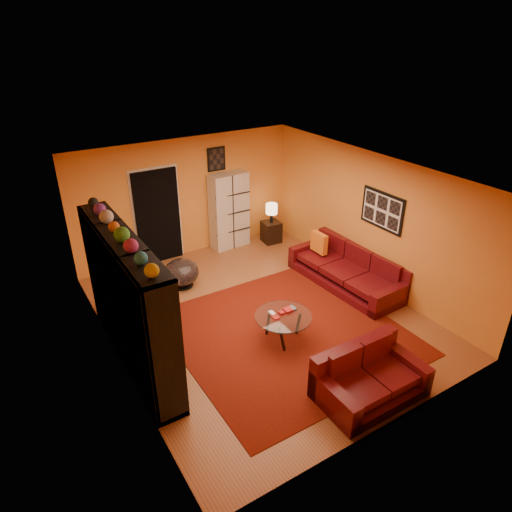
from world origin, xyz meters
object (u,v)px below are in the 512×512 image
entertainment_unit (129,302)px  side_table (271,232)px  coffee_table (283,318)px  bowl_chair (181,272)px  tv (133,306)px  sofa (350,270)px  loveseat (367,377)px  table_lamp (272,209)px  storage_cabinet (229,211)px

entertainment_unit → side_table: 4.90m
coffee_table → bowl_chair: size_ratio=1.35×
entertainment_unit → bowl_chair: entertainment_unit is taller
entertainment_unit → tv: bearing=-37.1°
tv → bowl_chair: tv is taller
coffee_table → bowl_chair: 2.58m
side_table → sofa: bearing=-83.8°
loveseat → coffee_table: 1.65m
entertainment_unit → side_table: bearing=30.8°
sofa → coffee_table: (-2.20, -0.83, 0.14)m
sofa → table_lamp: (-0.27, 2.45, 0.54)m
entertainment_unit → sofa: (4.42, 0.02, -0.77)m
coffee_table → loveseat: bearing=-79.2°
entertainment_unit → coffee_table: (2.21, -0.81, -0.62)m
bowl_chair → side_table: (2.65, 0.80, -0.05)m
sofa → loveseat: bearing=-130.8°
tv → table_lamp: tv is taller
storage_cabinet → sofa: bearing=-70.2°
coffee_table → table_lamp: table_lamp is taller
coffee_table → side_table: side_table is taller
entertainment_unit → sofa: 4.48m
sofa → tv: bearing=177.9°
bowl_chair → table_lamp: bearing=16.8°
sofa → table_lamp: table_lamp is taller
sofa → coffee_table: bearing=-162.3°
bowl_chair → sofa: bearing=-29.5°
coffee_table → sofa: bearing=20.6°
loveseat → entertainment_unit: bearing=46.6°
bowl_chair → side_table: bowl_chair is taller
tv → side_table: 4.87m
entertainment_unit → loveseat: size_ratio=1.99×
sofa → storage_cabinet: (-1.21, 2.78, 0.59)m
entertainment_unit → tv: entertainment_unit is taller
loveseat → bowl_chair: bearing=14.3°
sofa → storage_cabinet: storage_cabinet is taller
sofa → table_lamp: size_ratio=5.53×
storage_cabinet → table_lamp: size_ratio=3.85×
storage_cabinet → tv: bearing=-141.8°
bowl_chair → loveseat: bearing=-76.0°
entertainment_unit → storage_cabinet: 4.26m
entertainment_unit → table_lamp: size_ratio=6.61×
side_table → coffee_table: bearing=-120.6°
loveseat → bowl_chair: 4.22m
loveseat → tv: bearing=46.5°
entertainment_unit → coffee_table: entertainment_unit is taller
side_table → tv: bearing=-148.5°
coffee_table → table_lamp: 3.83m
tv → storage_cabinet: (3.16, 2.84, -0.11)m
loveseat → storage_cabinet: (0.69, 5.22, 0.59)m
storage_cabinet → bowl_chair: bearing=-150.3°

